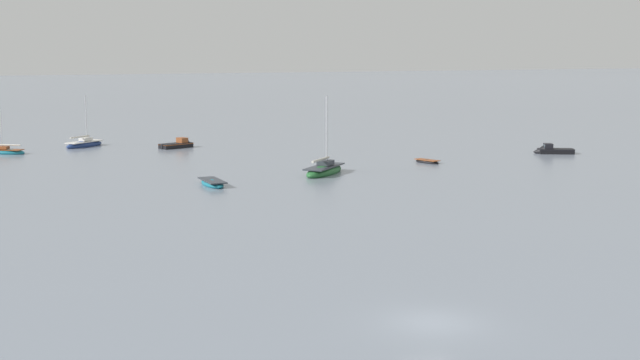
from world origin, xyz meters
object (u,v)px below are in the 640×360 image
at_px(sailboat_moored_0, 84,144).
at_px(rowboat_moored_1, 427,162).
at_px(motorboat_moored_0, 181,145).
at_px(sailboat_moored_2, 324,170).
at_px(rowboat_moored_0, 212,183).
at_px(motorboat_moored_1, 550,151).
at_px(sailboat_moored_1, 5,152).

xyz_separation_m(sailboat_moored_0, rowboat_moored_1, (31.79, -31.23, -0.16)).
bearing_deg(motorboat_moored_0, sailboat_moored_0, 131.04).
xyz_separation_m(sailboat_moored_0, sailboat_moored_2, (18.10, -34.31, 0.05)).
relative_size(rowboat_moored_0, motorboat_moored_1, 0.93).
bearing_deg(sailboat_moored_0, rowboat_moored_0, -119.72).
bearing_deg(rowboat_moored_1, sailboat_moored_1, 39.25).
bearing_deg(motorboat_moored_1, sailboat_moored_0, -4.71).
bearing_deg(motorboat_moored_1, sailboat_moored_2, 34.50).
bearing_deg(sailboat_moored_0, sailboat_moored_1, 163.80).
bearing_deg(motorboat_moored_0, rowboat_moored_0, -120.18).
relative_size(rowboat_moored_1, sailboat_moored_2, 0.42).
bearing_deg(sailboat_moored_0, motorboat_moored_1, -69.87).
distance_m(rowboat_moored_0, sailboat_moored_0, 37.30).
bearing_deg(motorboat_moored_0, sailboat_moored_2, -96.67).
bearing_deg(rowboat_moored_0, motorboat_moored_0, -9.80).
height_order(rowboat_moored_0, rowboat_moored_1, rowboat_moored_0).
relative_size(sailboat_moored_0, sailboat_moored_1, 1.24).
distance_m(sailboat_moored_0, sailboat_moored_2, 38.79).
relative_size(motorboat_moored_1, rowboat_moored_1, 1.48).
relative_size(sailboat_moored_0, motorboat_moored_1, 1.37).
bearing_deg(motorboat_moored_0, motorboat_moored_1, -52.67).
height_order(motorboat_moored_0, rowboat_moored_0, motorboat_moored_0).
xyz_separation_m(sailboat_moored_1, sailboat_moored_2, (27.82, -30.28, 0.11)).
relative_size(sailboat_moored_0, rowboat_moored_1, 2.03).
relative_size(motorboat_moored_0, motorboat_moored_1, 1.03).
bearing_deg(sailboat_moored_1, rowboat_moored_1, -178.86).
distance_m(rowboat_moored_0, rowboat_moored_1, 26.55).
xyz_separation_m(motorboat_moored_1, sailboat_moored_2, (-31.33, -4.44, 0.08)).
distance_m(rowboat_moored_1, sailboat_moored_1, 49.62).
xyz_separation_m(motorboat_moored_1, rowboat_moored_1, (-17.64, -1.36, -0.14)).
distance_m(motorboat_moored_0, sailboat_moored_2, 29.28).
bearing_deg(sailboat_moored_0, rowboat_moored_1, -83.22).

